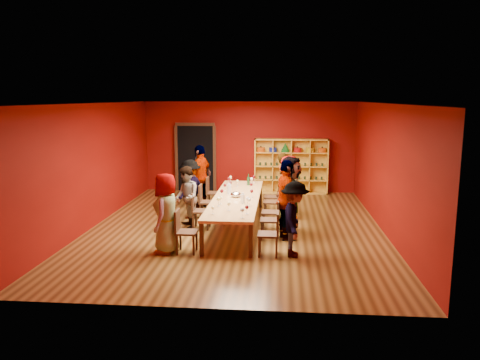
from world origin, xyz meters
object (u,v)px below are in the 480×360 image
object	(u,v)px
chair_person_left_2	(198,208)
person_right_1	(286,200)
tasting_table	(236,199)
chair_person_right_0	(272,231)
person_left_3	(190,189)
person_left_4	(201,177)
person_left_2	(186,198)
chair_person_left_3	(205,200)
person_right_2	(291,194)
wine_bottle	(248,181)
chair_person_right_2	(274,210)
chair_person_right_3	(274,200)
person_right_4	(284,183)
person_right_3	(289,187)
chair_person_left_0	(183,229)
shelving_unit	(291,163)
chair_person_left_4	(211,191)
person_right_0	(294,219)
chair_person_right_1	(273,217)
spittoon_bowl	(236,195)
person_left_0	(166,213)
chair_person_right_4	(275,195)

from	to	relation	value
chair_person_left_2	person_right_1	bearing A→B (deg)	-18.38
tasting_table	chair_person_right_0	xyz separation A→B (m)	(0.91, -1.99, -0.20)
person_left_3	person_left_4	distance (m)	1.21
person_left_2	chair_person_left_3	xyz separation A→B (m)	(0.29, 0.97, -0.26)
person_left_2	person_right_2	size ratio (longest dim) A/B	0.85
wine_bottle	chair_person_right_2	bearing A→B (deg)	-67.40
chair_person_right_3	person_right_4	world-z (taller)	person_right_4
tasting_table	person_right_2	size ratio (longest dim) A/B	2.51
person_right_1	person_right_3	xyz separation A→B (m)	(0.08, 1.83, -0.07)
chair_person_left_0	wine_bottle	bearing A→B (deg)	73.03
shelving_unit	chair_person_left_0	bearing A→B (deg)	-110.13
chair_person_left_4	chair_person_right_0	xyz separation A→B (m)	(1.82, -3.98, 0.00)
chair_person_left_4	chair_person_left_0	bearing A→B (deg)	-90.00
person_right_2	chair_person_left_0	bearing A→B (deg)	134.10
person_left_3	chair_person_left_4	xyz separation A→B (m)	(0.38, 1.21, -0.28)
person_right_1	person_right_2	bearing A→B (deg)	-23.74
person_right_0	person_right_3	size ratio (longest dim) A/B	0.92
person_left_4	chair_person_right_3	bearing A→B (deg)	83.17
chair_person_right_1	spittoon_bowl	bearing A→B (deg)	135.85
person_right_0	person_right_2	size ratio (longest dim) A/B	0.85
chair_person_right_3	person_right_0	bearing A→B (deg)	-81.54
chair_person_left_4	person_right_4	xyz separation A→B (m)	(2.08, -0.39, 0.33)
chair_person_right_0	wine_bottle	world-z (taller)	wine_bottle
person_right_0	chair_person_right_0	bearing A→B (deg)	93.12
person_left_0	chair_person_left_3	world-z (taller)	person_left_0
tasting_table	chair_person_left_3	world-z (taller)	chair_person_left_3
chair_person_left_3	chair_person_right_0	bearing A→B (deg)	-56.75
person_left_0	chair_person_right_4	bearing A→B (deg)	153.22
person_left_0	wine_bottle	bearing A→B (deg)	162.52
chair_person_right_1	person_left_4	bearing A→B (deg)	126.54
chair_person_left_0	spittoon_bowl	xyz separation A→B (m)	(0.89, 1.99, 0.32)
person_right_2	chair_person_right_4	xyz separation A→B (m)	(-0.39, 1.76, -0.40)
chair_person_right_1	person_right_3	bearing A→B (deg)	78.86
chair_person_left_4	person_left_4	distance (m)	0.51
chair_person_left_0	chair_person_right_1	distance (m)	2.12
chair_person_right_0	chair_person_right_2	xyz separation A→B (m)	(0.00, 1.83, 0.00)
person_left_3	chair_person_right_3	xyz separation A→B (m)	(2.20, 0.17, -0.28)
chair_person_right_3	shelving_unit	bearing A→B (deg)	81.77
person_left_4	person_left_3	bearing A→B (deg)	15.67
chair_person_left_2	person_right_2	bearing A→B (deg)	0.57
person_right_2	person_right_4	world-z (taller)	person_right_2
chair_person_right_3	person_right_3	size ratio (longest dim) A/B	0.54
chair_person_left_4	chair_person_right_2	size ratio (longest dim) A/B	1.00
shelving_unit	chair_person_right_1	bearing A→B (deg)	-95.35
chair_person_left_0	chair_person_right_2	distance (m)	2.57
chair_person_right_0	chair_person_left_0	bearing A→B (deg)	179.53
person_right_3	wine_bottle	bearing A→B (deg)	48.70
chair_person_left_3	person_right_2	size ratio (longest dim) A/B	0.50
chair_person_left_2	chair_person_right_2	size ratio (longest dim) A/B	1.00
chair_person_right_4	person_left_4	bearing A→B (deg)	169.71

